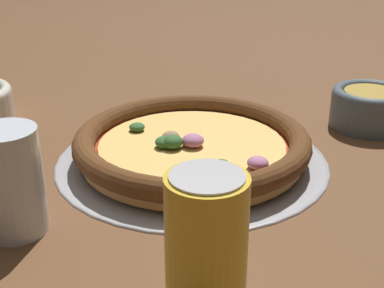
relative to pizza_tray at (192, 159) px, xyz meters
name	(u,v)px	position (x,y,z in m)	size (l,w,h in m)	color
ground_plane	(192,161)	(0.00, 0.00, 0.00)	(3.00, 3.00, 0.00)	brown
pizza_tray	(192,159)	(0.00, 0.00, 0.00)	(0.36, 0.36, 0.01)	#9E9EA3
pizza	(192,144)	(0.00, 0.00, 0.02)	(0.31, 0.31, 0.04)	tan
bowl_near	(369,106)	(-0.28, -0.09, 0.03)	(0.11, 0.11, 0.06)	slate
drinking_cup	(10,182)	(0.20, 0.14, 0.05)	(0.07, 0.07, 0.11)	silver
beverage_can	(206,246)	(0.03, 0.28, 0.06)	(0.07, 0.07, 0.12)	gold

